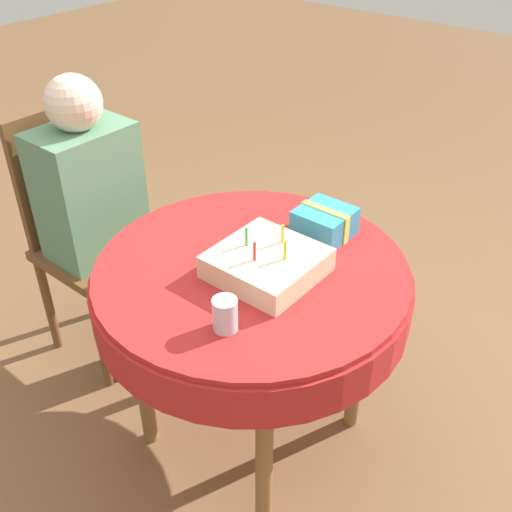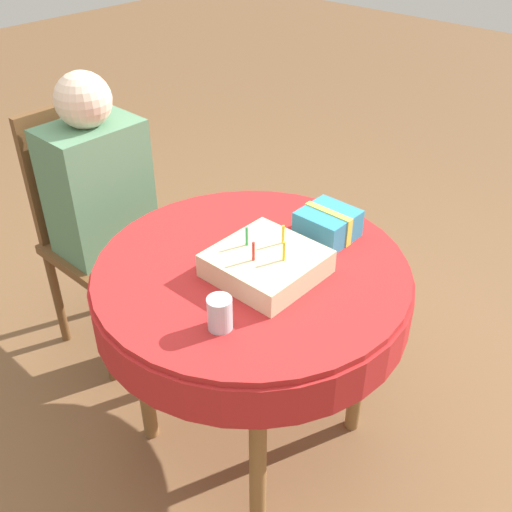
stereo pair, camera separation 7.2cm
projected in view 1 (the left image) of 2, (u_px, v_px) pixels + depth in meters
The scene contains 7 objects.
ground_plane at pixel (252, 429), 2.15m from camera, with size 12.00×12.00×0.00m, color brown.
dining_table at pixel (251, 290), 1.79m from camera, with size 0.94×0.94×0.72m.
chair at pixel (85, 230), 2.27m from camera, with size 0.39×0.39×0.98m.
person at pixel (95, 201), 2.13m from camera, with size 0.34×0.33×1.14m.
birthday_cake at pixel (267, 263), 1.69m from camera, with size 0.28×0.28×0.13m.
drinking_glass at pixel (225, 314), 1.49m from camera, with size 0.07×0.07×0.09m.
gift_box at pixel (324, 222), 1.86m from camera, with size 0.16×0.16×0.10m.
Camera 1 is at (-1.09, -0.91, 1.73)m, focal length 42.00 mm.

